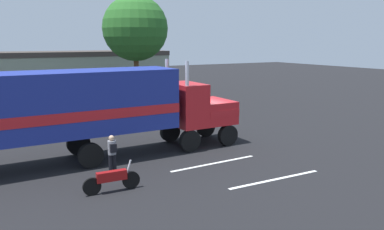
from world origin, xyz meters
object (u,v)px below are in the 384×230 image
(person_bystander, at_px, (112,153))
(motorcycle, at_px, (112,179))
(tree_left, at_px, (135,28))
(semi_truck, at_px, (84,107))

(person_bystander, relative_size, motorcycle, 0.77)
(motorcycle, distance_m, tree_left, 21.92)
(motorcycle, bearing_deg, tree_left, 65.98)
(motorcycle, height_order, tree_left, tree_left)
(person_bystander, xyz_separation_m, motorcycle, (-0.64, -1.91, -0.41))
(semi_truck, xyz_separation_m, tree_left, (8.42, 15.06, 4.00))
(person_bystander, bearing_deg, semi_truck, 101.97)
(motorcycle, relative_size, tree_left, 0.22)
(semi_truck, bearing_deg, tree_left, 60.78)
(tree_left, bearing_deg, person_bystander, -114.60)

